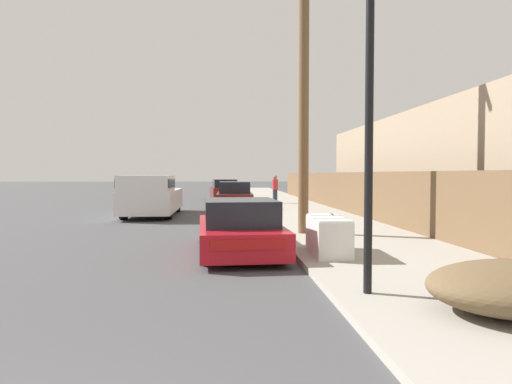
# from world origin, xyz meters

# --- Properties ---
(sidewalk_curb) EXTENTS (4.20, 63.00, 0.12)m
(sidewalk_curb) POSITION_xyz_m (5.30, 23.50, 0.06)
(sidewalk_curb) COLOR #9E998E
(sidewalk_curb) RESTS_ON ground
(discarded_fridge) EXTENTS (0.78, 1.81, 0.81)m
(discarded_fridge) POSITION_xyz_m (3.90, 7.84, 0.51)
(discarded_fridge) COLOR silver
(discarded_fridge) RESTS_ON sidewalk_curb
(parked_sports_car_red) EXTENTS (2.00, 4.35, 1.26)m
(parked_sports_car_red) POSITION_xyz_m (2.03, 8.68, 0.57)
(parked_sports_car_red) COLOR red
(parked_sports_car_red) RESTS_ON ground
(car_parked_mid) EXTENTS (1.83, 4.12, 1.44)m
(car_parked_mid) POSITION_xyz_m (2.25, 21.55, 0.66)
(car_parked_mid) COLOR #5B1E19
(car_parked_mid) RESTS_ON ground
(car_parked_far) EXTENTS (2.19, 4.82, 1.44)m
(car_parked_far) POSITION_xyz_m (1.77, 31.20, 0.67)
(car_parked_far) COLOR #5B1E19
(car_parked_far) RESTS_ON ground
(pickup_truck) EXTENTS (2.12, 5.78, 1.77)m
(pickup_truck) POSITION_xyz_m (-1.42, 18.09, 0.90)
(pickup_truck) COLOR silver
(pickup_truck) RESTS_ON ground
(utility_pole) EXTENTS (1.80, 0.30, 8.58)m
(utility_pole) POSITION_xyz_m (3.98, 11.30, 4.52)
(utility_pole) COLOR brown
(utility_pole) RESTS_ON sidewalk_curb
(street_lamp) EXTENTS (0.26, 0.26, 4.91)m
(street_lamp) POSITION_xyz_m (3.72, 4.61, 2.95)
(street_lamp) COLOR black
(street_lamp) RESTS_ON sidewalk_curb
(wooden_fence) EXTENTS (0.08, 35.09, 1.79)m
(wooden_fence) POSITION_xyz_m (7.25, 19.48, 1.01)
(wooden_fence) COLOR brown
(wooden_fence) RESTS_ON sidewalk_curb
(building_right_house) EXTENTS (6.00, 20.23, 4.10)m
(building_right_house) POSITION_xyz_m (11.24, 14.20, 2.05)
(building_right_house) COLOR gray
(building_right_house) RESTS_ON ground
(pedestrian) EXTENTS (0.34, 0.34, 1.64)m
(pedestrian) POSITION_xyz_m (4.74, 24.96, 0.96)
(pedestrian) COLOR #282D42
(pedestrian) RESTS_ON sidewalk_curb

